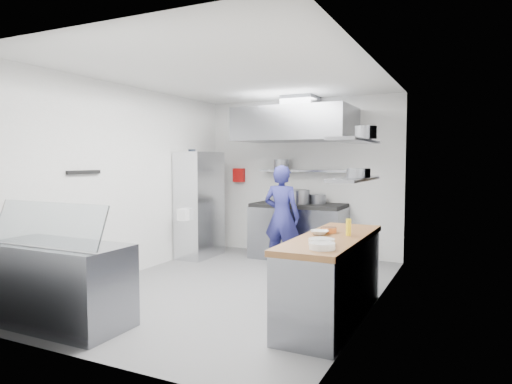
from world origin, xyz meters
The scene contains 35 objects.
floor centered at (0.00, 0.00, 0.00)m, with size 5.00×5.00×0.00m, color slate.
ceiling centered at (0.00, 0.00, 2.80)m, with size 5.00×5.00×0.00m, color silver.
wall_back centered at (0.00, 2.50, 1.40)m, with size 3.60×0.02×2.80m, color white.
wall_front centered at (0.00, -2.50, 1.40)m, with size 3.60×0.02×2.80m, color white.
wall_left centered at (-1.80, 0.00, 1.40)m, with size 5.00×0.02×2.80m, color white.
wall_right centered at (1.80, 0.00, 1.40)m, with size 5.00×0.02×2.80m, color white.
gas_range centered at (0.10, 2.10, 0.45)m, with size 1.60×0.80×0.90m, color gray.
cooktop centered at (0.10, 2.10, 0.93)m, with size 1.57×0.78×0.06m, color black.
stock_pot_left centered at (-0.36, 2.13, 1.06)m, with size 0.26×0.26×0.20m, color slate.
stock_pot_mid centered at (0.13, 2.06, 1.08)m, with size 0.34×0.34×0.24m, color slate.
stock_pot_right centered at (0.39, 2.24, 1.04)m, with size 0.28×0.28×0.16m, color slate.
over_range_shelf centered at (0.10, 2.34, 1.52)m, with size 1.60×0.30×0.04m, color gray.
shelf_pot_a centered at (-0.30, 2.28, 1.63)m, with size 0.27×0.27×0.18m, color slate.
extractor_hood centered at (0.10, 1.93, 2.30)m, with size 1.90×1.15×0.55m, color gray.
hood_duct centered at (0.10, 2.15, 2.68)m, with size 0.55×0.55×0.24m, color slate.
red_firebox centered at (-1.25, 2.44, 1.42)m, with size 0.22×0.10×0.26m, color #B70F0E.
chef centered at (0.08, 1.39, 0.81)m, with size 0.59×0.39×1.63m, color navy.
wire_rack centered at (-1.53, 1.49, 0.93)m, with size 0.50×0.90×1.85m, color silver.
rack_bin_a centered at (-1.53, 1.03, 0.80)m, with size 0.17×0.22×0.19m, color white.
rack_bin_b centered at (-1.53, 1.38, 1.30)m, with size 0.15×0.19×0.17m, color yellow.
rack_jar centered at (-1.48, 1.19, 1.80)m, with size 0.12×0.12×0.18m, color black.
knife_strip centered at (-1.78, -0.90, 1.55)m, with size 0.04×0.55×0.05m, color black.
prep_counter_base centered at (1.48, -0.60, 0.42)m, with size 0.62×2.00×0.84m, color gray.
prep_counter_top centered at (1.48, -0.60, 0.87)m, with size 0.65×2.04×0.06m, color brown.
plate_stack_a centered at (1.53, -1.14, 0.93)m, with size 0.25×0.25×0.06m, color white.
plate_stack_b centered at (1.60, -1.34, 0.93)m, with size 0.24×0.24×0.06m, color white.
copper_pan centered at (1.38, -0.39, 0.93)m, with size 0.18×0.18×0.06m, color #D7773C.
squeeze_bottle centered at (1.63, -0.50, 0.99)m, with size 0.06×0.06×0.18m, color yellow.
mixing_bowl centered at (1.33, -0.58, 0.92)m, with size 0.20×0.20×0.05m, color white.
wall_shelf_lower centered at (1.64, -0.30, 1.50)m, with size 0.30×1.30×0.04m, color gray.
wall_shelf_upper centered at (1.64, -0.30, 1.92)m, with size 0.30×1.30×0.04m, color gray.
shelf_pot_c centered at (1.72, -0.44, 1.57)m, with size 0.24×0.24×0.10m, color slate.
shelf_pot_d centered at (1.74, -0.22, 2.01)m, with size 0.23×0.23×0.14m, color slate.
display_case centered at (-1.00, -2.00, 0.42)m, with size 1.50×0.70×0.85m, color gray.
display_glass centered at (-1.00, -2.12, 1.07)m, with size 1.47×0.02×0.45m, color silver.
Camera 1 is at (2.83, -5.28, 1.71)m, focal length 32.00 mm.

